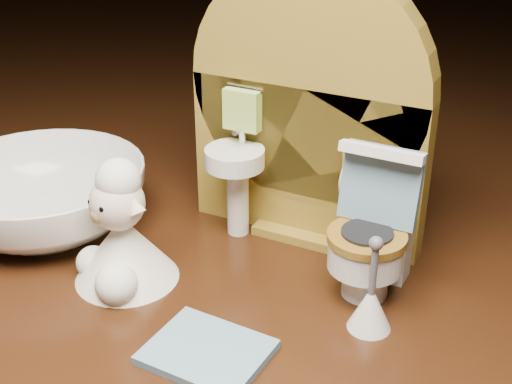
# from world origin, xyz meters

# --- Properties ---
(backdrop_panel) EXTENTS (0.13, 0.05, 0.15)m
(backdrop_panel) POSITION_xyz_m (-0.00, 0.06, 0.07)
(backdrop_panel) COLOR olive
(backdrop_panel) RESTS_ON ground
(toy_toilet) EXTENTS (0.04, 0.05, 0.07)m
(toy_toilet) POSITION_xyz_m (0.05, 0.03, 0.03)
(toy_toilet) COLOR white
(toy_toilet) RESTS_ON ground
(bath_mat) EXTENTS (0.05, 0.04, 0.00)m
(bath_mat) POSITION_xyz_m (0.00, -0.05, 0.00)
(bath_mat) COLOR #63899F
(bath_mat) RESTS_ON ground
(toilet_brush) EXTENTS (0.02, 0.02, 0.05)m
(toilet_brush) POSITION_xyz_m (0.06, -0.00, 0.01)
(toilet_brush) COLOR white
(toilet_brush) RESTS_ON ground
(plush_lamb) EXTENTS (0.05, 0.05, 0.07)m
(plush_lamb) POSITION_xyz_m (-0.06, -0.02, 0.02)
(plush_lamb) COLOR white
(plush_lamb) RESTS_ON ground
(ceramic_bowl) EXTENTS (0.14, 0.14, 0.04)m
(ceramic_bowl) POSITION_xyz_m (-0.13, 0.00, 0.02)
(ceramic_bowl) COLOR white
(ceramic_bowl) RESTS_ON ground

